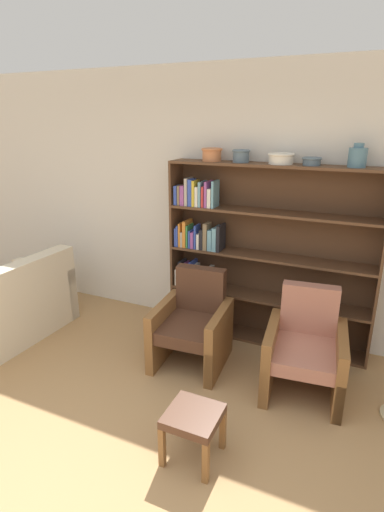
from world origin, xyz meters
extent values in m
cube|color=silver|center=(0.00, 2.85, 1.38)|extent=(12.00, 0.06, 2.75)
cube|color=brown|center=(-0.49, 2.66, 0.92)|extent=(0.02, 0.30, 1.83)
cube|color=brown|center=(1.54, 2.66, 0.92)|extent=(0.02, 0.30, 1.83)
cube|color=brown|center=(0.52, 2.66, 1.82)|extent=(2.01, 0.30, 0.02)
cube|color=brown|center=(0.52, 2.66, 0.01)|extent=(2.01, 0.30, 0.03)
cube|color=#492F1E|center=(0.52, 2.81, 0.92)|extent=(2.01, 0.01, 1.83)
cube|color=#334CB2|center=(-0.44, 2.60, 0.11)|extent=(0.03, 0.12, 0.17)
cube|color=#4C756B|center=(-0.40, 2.60, 0.12)|extent=(0.03, 0.14, 0.20)
cube|color=#7F6B4C|center=(-0.36, 2.63, 0.15)|extent=(0.04, 0.20, 0.25)
cube|color=red|center=(-0.33, 2.61, 0.13)|extent=(0.02, 0.15, 0.20)
cube|color=gold|center=(-0.29, 2.60, 0.16)|extent=(0.04, 0.13, 0.27)
cube|color=#7F6B4C|center=(-0.25, 2.61, 0.14)|extent=(0.03, 0.15, 0.24)
cube|color=#669EB2|center=(-0.21, 2.60, 0.11)|extent=(0.02, 0.13, 0.17)
cube|color=#B2A899|center=(-0.19, 2.61, 0.11)|extent=(0.02, 0.15, 0.17)
cube|color=white|center=(-0.16, 2.61, 0.13)|extent=(0.02, 0.15, 0.22)
cube|color=red|center=(-0.13, 2.62, 0.14)|extent=(0.02, 0.18, 0.22)
cube|color=orange|center=(-0.09, 2.62, 0.13)|extent=(0.04, 0.18, 0.20)
cube|color=#B2A899|center=(-0.06, 2.62, 0.11)|extent=(0.02, 0.16, 0.17)
cube|color=white|center=(-0.02, 2.62, 0.16)|extent=(0.04, 0.17, 0.28)
cube|color=gold|center=(0.02, 2.61, 0.14)|extent=(0.02, 0.14, 0.23)
cube|color=red|center=(0.04, 2.61, 0.11)|extent=(0.02, 0.16, 0.17)
cube|color=brown|center=(0.52, 2.66, 0.48)|extent=(2.01, 0.30, 0.03)
cube|color=white|center=(-0.44, 2.62, 0.59)|extent=(0.03, 0.16, 0.18)
cube|color=black|center=(-0.41, 2.62, 0.63)|extent=(0.03, 0.17, 0.27)
cube|color=#994C99|center=(-0.38, 2.63, 0.62)|extent=(0.02, 0.19, 0.24)
cube|color=red|center=(-0.35, 2.60, 0.61)|extent=(0.02, 0.12, 0.22)
cube|color=gold|center=(-0.33, 2.61, 0.61)|extent=(0.03, 0.16, 0.23)
cube|color=#334CB2|center=(-0.29, 2.63, 0.63)|extent=(0.03, 0.19, 0.28)
cube|color=white|center=(-0.25, 2.62, 0.62)|extent=(0.03, 0.17, 0.25)
cube|color=#994C99|center=(-0.20, 2.63, 0.58)|extent=(0.04, 0.20, 0.18)
cube|color=#388C47|center=(-0.16, 2.63, 0.58)|extent=(0.02, 0.19, 0.17)
cube|color=#4C756B|center=(-0.13, 2.60, 0.59)|extent=(0.03, 0.13, 0.19)
cube|color=#994C99|center=(-0.10, 2.63, 0.61)|extent=(0.02, 0.18, 0.23)
cube|color=#B2A899|center=(-0.07, 2.60, 0.62)|extent=(0.04, 0.12, 0.26)
cube|color=gold|center=(-0.02, 2.60, 0.58)|extent=(0.04, 0.13, 0.16)
cube|color=brown|center=(0.52, 2.66, 0.93)|extent=(2.01, 0.30, 0.02)
cube|color=#334CB2|center=(-0.45, 2.60, 1.04)|extent=(0.02, 0.13, 0.20)
cube|color=#334CB2|center=(-0.43, 2.61, 1.05)|extent=(0.02, 0.15, 0.22)
cube|color=orange|center=(-0.40, 2.63, 1.07)|extent=(0.02, 0.19, 0.25)
cube|color=#B2A899|center=(-0.38, 2.60, 1.02)|extent=(0.02, 0.13, 0.16)
cube|color=orange|center=(-0.35, 2.63, 1.08)|extent=(0.03, 0.19, 0.28)
cube|color=#388C47|center=(-0.32, 2.62, 1.06)|extent=(0.02, 0.17, 0.24)
cube|color=#334CB2|center=(-0.29, 2.60, 1.03)|extent=(0.02, 0.13, 0.19)
cube|color=#994C99|center=(-0.26, 2.63, 1.03)|extent=(0.03, 0.18, 0.17)
cube|color=#334CB2|center=(-0.22, 2.60, 1.06)|extent=(0.02, 0.13, 0.25)
cube|color=white|center=(-0.19, 2.63, 1.02)|extent=(0.03, 0.18, 0.16)
cube|color=black|center=(-0.16, 2.60, 1.05)|extent=(0.04, 0.13, 0.21)
cube|color=#7F6B4C|center=(-0.11, 2.60, 1.08)|extent=(0.04, 0.14, 0.28)
cube|color=#669EB2|center=(-0.06, 2.60, 1.05)|extent=(0.04, 0.13, 0.22)
cube|color=#669EB2|center=(-0.01, 2.63, 1.06)|extent=(0.04, 0.19, 0.24)
cube|color=black|center=(0.03, 2.63, 1.08)|extent=(0.03, 0.20, 0.27)
cube|color=brown|center=(0.52, 2.66, 1.37)|extent=(2.01, 0.30, 0.02)
cube|color=#334CB2|center=(-0.44, 2.60, 1.48)|extent=(0.03, 0.12, 0.20)
cube|color=#7F6B4C|center=(-0.41, 2.60, 1.49)|extent=(0.02, 0.13, 0.20)
cube|color=#994C99|center=(-0.37, 2.62, 1.49)|extent=(0.04, 0.16, 0.20)
cube|color=#B2A899|center=(-0.33, 2.62, 1.52)|extent=(0.03, 0.17, 0.28)
cube|color=#334CB2|center=(-0.28, 2.60, 1.52)|extent=(0.04, 0.13, 0.27)
cube|color=gold|center=(-0.24, 2.60, 1.51)|extent=(0.03, 0.14, 0.26)
cube|color=white|center=(-0.21, 2.62, 1.49)|extent=(0.03, 0.18, 0.20)
cube|color=#669EB2|center=(-0.18, 2.63, 1.51)|extent=(0.03, 0.19, 0.25)
cube|color=red|center=(-0.14, 2.63, 1.49)|extent=(0.02, 0.19, 0.21)
cube|color=#994C99|center=(-0.11, 2.63, 1.51)|extent=(0.03, 0.18, 0.26)
cube|color=white|center=(-0.07, 2.60, 1.48)|extent=(0.04, 0.13, 0.19)
cube|color=#669EB2|center=(-0.04, 2.62, 1.52)|extent=(0.02, 0.17, 0.27)
cylinder|color=#C67547|center=(-0.10, 2.66, 1.89)|extent=(0.18, 0.18, 0.12)
torus|color=#C67547|center=(-0.10, 2.66, 1.94)|extent=(0.21, 0.21, 0.02)
cylinder|color=slate|center=(0.20, 2.66, 1.89)|extent=(0.15, 0.15, 0.11)
torus|color=slate|center=(0.20, 2.66, 1.94)|extent=(0.18, 0.18, 0.02)
cylinder|color=silver|center=(0.58, 2.66, 1.88)|extent=(0.22, 0.22, 0.09)
torus|color=silver|center=(0.58, 2.66, 1.92)|extent=(0.24, 0.24, 0.02)
cylinder|color=slate|center=(0.86, 2.66, 1.86)|extent=(0.15, 0.15, 0.07)
torus|color=slate|center=(0.86, 2.66, 1.89)|extent=(0.17, 0.17, 0.02)
cylinder|color=slate|center=(1.23, 2.66, 1.91)|extent=(0.15, 0.15, 0.16)
cylinder|color=slate|center=(1.23, 2.66, 2.01)|extent=(0.08, 0.08, 0.04)
cube|color=beige|center=(-1.71, 1.45, 0.67)|extent=(0.22, 1.64, 0.42)
cube|color=beige|center=(-2.03, 2.21, 0.31)|extent=(0.88, 0.14, 0.62)
cube|color=#A83838|center=(-1.83, 1.68, 0.64)|extent=(0.18, 0.36, 0.37)
cube|color=brown|center=(0.31, 1.67, 0.17)|extent=(0.07, 0.07, 0.34)
cube|color=brown|center=(-0.26, 1.63, 0.17)|extent=(0.07, 0.07, 0.34)
cube|color=brown|center=(0.26, 2.28, 0.17)|extent=(0.07, 0.07, 0.34)
cube|color=brown|center=(-0.30, 2.24, 0.17)|extent=(0.07, 0.07, 0.34)
cube|color=#4C2D1E|center=(0.00, 1.95, 0.37)|extent=(0.53, 0.67, 0.12)
cube|color=#4C2D1E|center=(-0.02, 2.23, 0.64)|extent=(0.49, 0.15, 0.47)
cube|color=brown|center=(0.28, 1.97, 0.29)|extent=(0.13, 0.68, 0.58)
cube|color=brown|center=(-0.28, 1.93, 0.29)|extent=(0.13, 0.68, 0.58)
cube|color=brown|center=(1.36, 1.68, 0.17)|extent=(0.08, 0.08, 0.34)
cube|color=brown|center=(0.80, 1.62, 0.17)|extent=(0.08, 0.08, 0.34)
cube|color=brown|center=(1.30, 2.29, 0.17)|extent=(0.08, 0.08, 0.34)
cube|color=brown|center=(0.73, 2.22, 0.17)|extent=(0.08, 0.08, 0.34)
cube|color=#B2705B|center=(1.05, 1.95, 0.37)|extent=(0.55, 0.69, 0.12)
cube|color=#B2705B|center=(1.01, 2.23, 0.64)|extent=(0.49, 0.17, 0.47)
cube|color=brown|center=(1.32, 1.98, 0.29)|extent=(0.15, 0.68, 0.58)
cube|color=brown|center=(0.77, 1.92, 0.29)|extent=(0.15, 0.68, 0.58)
cube|color=brown|center=(0.33, 1.08, 0.15)|extent=(0.04, 0.04, 0.31)
cube|color=brown|center=(0.65, 1.08, 0.15)|extent=(0.04, 0.04, 0.31)
cube|color=brown|center=(0.33, 0.77, 0.15)|extent=(0.04, 0.04, 0.31)
cube|color=brown|center=(0.65, 0.77, 0.15)|extent=(0.04, 0.04, 0.31)
cube|color=#4C2D1E|center=(0.49, 0.92, 0.34)|extent=(0.35, 0.35, 0.06)
camera|label=1|loc=(1.38, -1.06, 2.21)|focal=28.00mm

